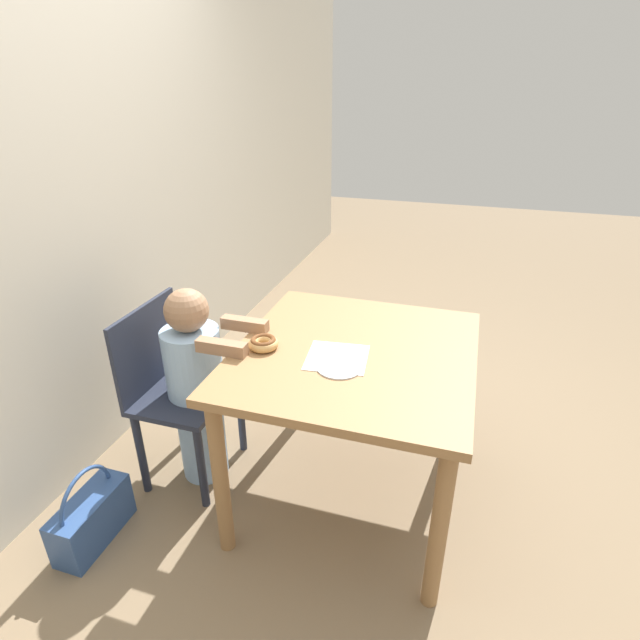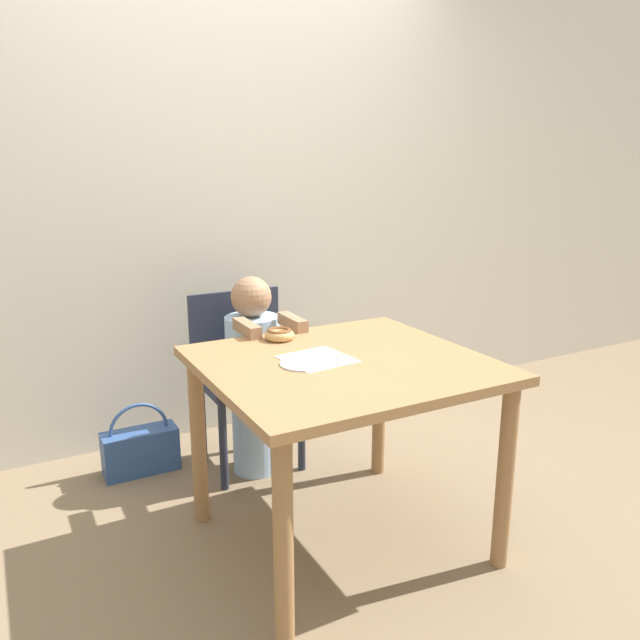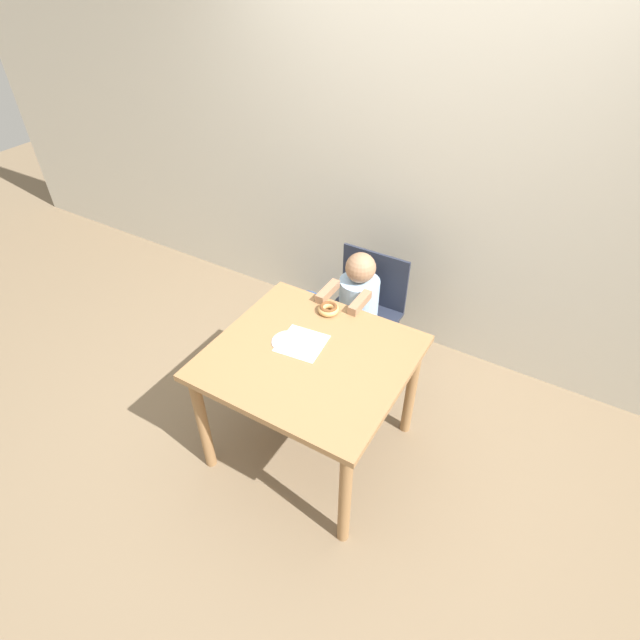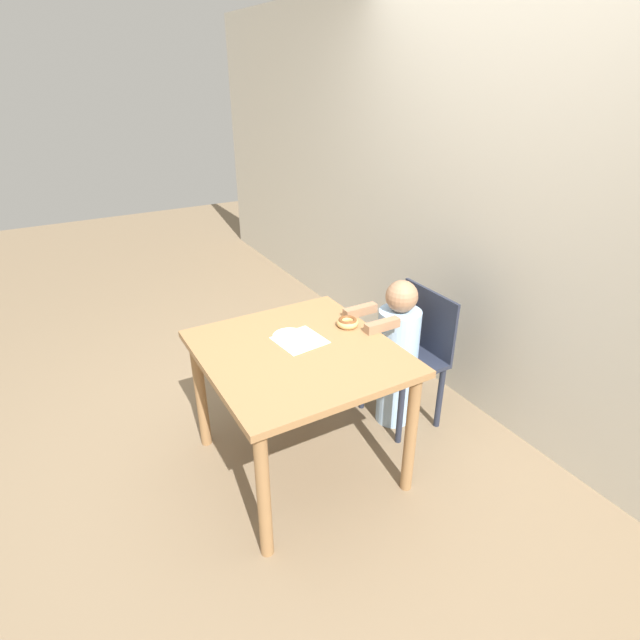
% 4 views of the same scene
% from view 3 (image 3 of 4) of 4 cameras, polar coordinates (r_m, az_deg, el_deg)
% --- Properties ---
extents(ground_plane, '(12.00, 12.00, 0.00)m').
position_cam_3_polar(ground_plane, '(3.06, -1.00, -14.06)').
color(ground_plane, '#7A664C').
extents(wall_back, '(8.00, 0.05, 2.50)m').
position_cam_3_polar(wall_back, '(3.21, 11.12, 16.57)').
color(wall_back, beige).
rests_on(wall_back, ground_plane).
extents(dining_table, '(0.98, 0.91, 0.73)m').
position_cam_3_polar(dining_table, '(2.58, -1.15, -5.72)').
color(dining_table, olive).
rests_on(dining_table, ground_plane).
extents(chair, '(0.45, 0.36, 0.83)m').
position_cam_3_polar(chair, '(3.25, 5.13, 1.04)').
color(chair, '#232838').
rests_on(chair, ground_plane).
extents(child_figure, '(0.26, 0.43, 0.93)m').
position_cam_3_polar(child_figure, '(3.16, 4.29, 0.33)').
color(child_figure, '#99BCE0').
rests_on(child_figure, ground_plane).
extents(donut, '(0.12, 0.12, 0.04)m').
position_cam_3_polar(donut, '(2.75, 0.97, 1.30)').
color(donut, tan).
rests_on(donut, dining_table).
extents(napkin, '(0.25, 0.25, 0.00)m').
position_cam_3_polar(napkin, '(2.57, -2.09, -2.67)').
color(napkin, white).
rests_on(napkin, dining_table).
extents(handbag, '(0.34, 0.14, 0.34)m').
position_cam_3_polar(handbag, '(3.73, -0.88, 0.44)').
color(handbag, '#2D4C84').
rests_on(handbag, ground_plane).
extents(plate, '(0.17, 0.17, 0.01)m').
position_cam_3_polar(plate, '(2.58, -3.67, -2.48)').
color(plate, silver).
rests_on(plate, dining_table).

